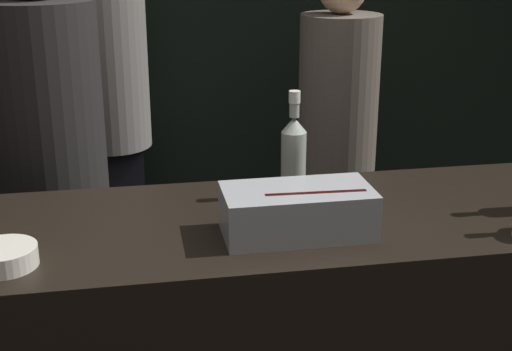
# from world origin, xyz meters

# --- Properties ---
(wall_back_chalkboard) EXTENTS (6.40, 0.06, 2.80)m
(wall_back_chalkboard) POSITION_xyz_m (0.00, 2.24, 1.40)
(wall_back_chalkboard) COLOR black
(wall_back_chalkboard) RESTS_ON ground_plane
(ice_bin_with_bottles) EXTENTS (0.41, 0.21, 0.13)m
(ice_bin_with_bottles) POSITION_xyz_m (0.09, 0.22, 1.10)
(ice_bin_with_bottles) COLOR #9EA0A5
(ice_bin_with_bottles) RESTS_ON bar_counter
(bowl_white) EXTENTS (0.17, 0.17, 0.05)m
(bowl_white) POSITION_xyz_m (-0.67, 0.16, 1.05)
(bowl_white) COLOR silver
(bowl_white) RESTS_ON bar_counter
(white_wine_bottle) EXTENTS (0.08, 0.08, 0.33)m
(white_wine_bottle) POSITION_xyz_m (0.14, 0.51, 1.17)
(white_wine_bottle) COLOR #9EA899
(white_wine_bottle) RESTS_ON bar_counter
(person_in_hoodie) EXTENTS (0.37, 0.37, 1.81)m
(person_in_hoodie) POSITION_xyz_m (-0.43, 1.80, 1.01)
(person_in_hoodie) COLOR black
(person_in_hoodie) RESTS_ON ground_plane
(person_blond_tee) EXTENTS (0.36, 0.36, 1.68)m
(person_blond_tee) POSITION_xyz_m (0.59, 1.51, 0.93)
(person_blond_tee) COLOR black
(person_blond_tee) RESTS_ON ground_plane
(person_grey_polo) EXTENTS (0.41, 0.41, 1.80)m
(person_grey_polo) POSITION_xyz_m (-0.64, 1.04, 1.00)
(person_grey_polo) COLOR black
(person_grey_polo) RESTS_ON ground_plane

